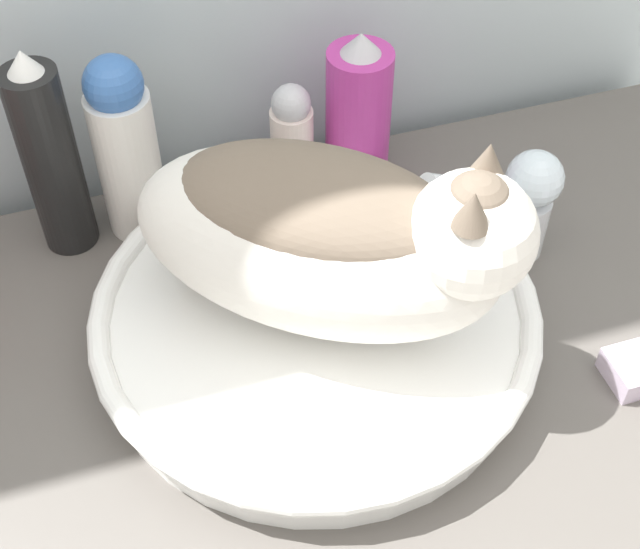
# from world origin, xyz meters

# --- Properties ---
(sink_basin) EXTENTS (0.40, 0.40, 0.05)m
(sink_basin) POSITION_xyz_m (-0.00, 0.29, 0.91)
(sink_basin) COLOR white
(sink_basin) RESTS_ON vanity_counter
(cat) EXTENTS (0.34, 0.34, 0.19)m
(cat) POSITION_xyz_m (0.01, 0.28, 1.02)
(cat) COLOR silver
(cat) RESTS_ON sink_basin
(faucet) EXTENTS (0.16, 0.07, 0.15)m
(faucet) POSITION_xyz_m (0.21, 0.33, 0.95)
(faucet) COLOR silver
(faucet) RESTS_ON vanity_counter
(deodorant_stick) EXTENTS (0.04, 0.04, 0.13)m
(deodorant_stick) POSITION_xyz_m (0.04, 0.49, 0.94)
(deodorant_stick) COLOR silver
(deodorant_stick) RESTS_ON vanity_counter
(lotion_bottle_white) EXTENTS (0.06, 0.06, 0.20)m
(lotion_bottle_white) POSITION_xyz_m (-0.12, 0.49, 0.98)
(lotion_bottle_white) COLOR white
(lotion_bottle_white) RESTS_ON vanity_counter
(spray_bottle_trigger) EXTENTS (0.07, 0.07, 0.18)m
(spray_bottle_trigger) POSITION_xyz_m (0.11, 0.49, 0.96)
(spray_bottle_trigger) COLOR #B2338C
(spray_bottle_trigger) RESTS_ON vanity_counter
(hairspray_can_black) EXTENTS (0.05, 0.05, 0.22)m
(hairspray_can_black) POSITION_xyz_m (-0.19, 0.49, 0.98)
(hairspray_can_black) COLOR black
(hairspray_can_black) RESTS_ON vanity_counter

